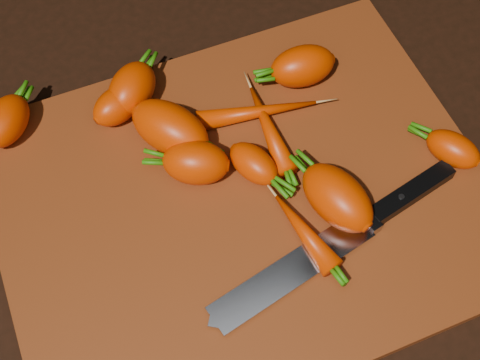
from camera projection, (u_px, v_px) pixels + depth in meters
name	position (u px, v px, depth m)	size (l,w,h in m)	color
ground	(244.00, 204.00, 0.70)	(2.00, 2.00, 0.01)	black
cutting_board	(244.00, 199.00, 0.69)	(0.50, 0.40, 0.01)	#682B0F
carrot_0	(6.00, 121.00, 0.71)	(0.07, 0.04, 0.04)	#D83400
carrot_1	(196.00, 163.00, 0.68)	(0.07, 0.05, 0.05)	#D83400
carrot_2	(170.00, 129.00, 0.70)	(0.09, 0.05, 0.05)	#D83400
carrot_3	(337.00, 198.00, 0.66)	(0.09, 0.05, 0.05)	#D83400
carrot_4	(302.00, 66.00, 0.74)	(0.07, 0.05, 0.05)	#D83400
carrot_5	(117.00, 105.00, 0.72)	(0.06, 0.04, 0.04)	#D83400
carrot_6	(453.00, 149.00, 0.70)	(0.06, 0.03, 0.03)	#D83400
carrot_7	(269.00, 129.00, 0.72)	(0.11, 0.02, 0.02)	#D83400
carrot_8	(257.00, 112.00, 0.73)	(0.13, 0.02, 0.02)	#D83400
carrot_9	(304.00, 232.00, 0.65)	(0.09, 0.02, 0.02)	#D83400
carrot_10	(254.00, 164.00, 0.69)	(0.06, 0.03, 0.03)	#D83400
carrot_11	(132.00, 89.00, 0.73)	(0.07, 0.05, 0.05)	#D83400
knife	(307.00, 261.00, 0.64)	(0.29, 0.09, 0.02)	gray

